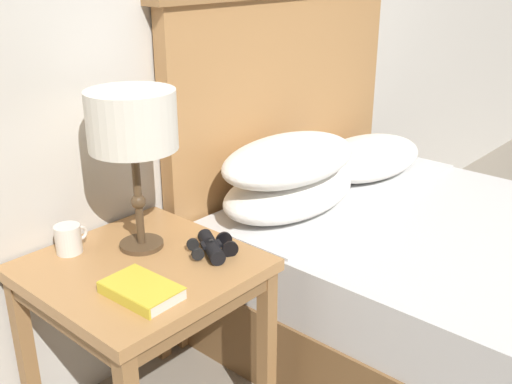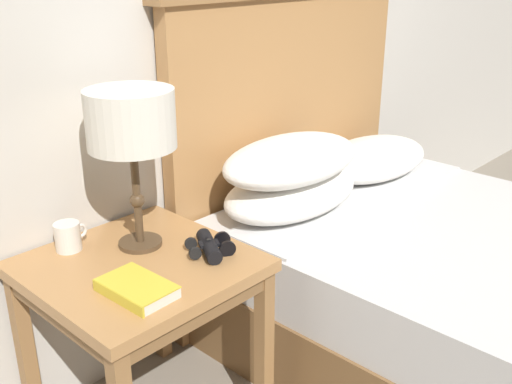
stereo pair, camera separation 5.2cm
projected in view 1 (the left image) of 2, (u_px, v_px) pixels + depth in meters
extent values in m
cube|color=#AD7A47|center=(141.00, 269.00, 1.70)|extent=(0.58, 0.58, 0.04)
cube|color=brown|center=(142.00, 282.00, 1.72)|extent=(0.55, 0.55, 0.05)
cube|color=olive|center=(267.00, 349.00, 1.83)|extent=(0.04, 0.04, 0.55)
cube|color=olive|center=(27.00, 358.00, 1.79)|extent=(0.04, 0.04, 0.55)
cube|color=olive|center=(159.00, 291.00, 2.15)|extent=(0.04, 0.04, 0.55)
cube|color=brown|center=(489.00, 335.00, 2.11)|extent=(1.23, 1.82, 0.30)
cube|color=silver|center=(500.00, 271.00, 2.02)|extent=(1.20, 1.78, 0.22)
cube|color=silver|center=(354.00, 196.00, 2.34)|extent=(1.18, 0.28, 0.01)
cube|color=#AD7A47|center=(285.00, 152.00, 2.52)|extent=(1.29, 0.06, 1.25)
ellipsoid|color=white|center=(290.00, 192.00, 2.19)|extent=(0.60, 0.36, 0.15)
ellipsoid|color=white|center=(368.00, 157.00, 2.57)|extent=(0.60, 0.36, 0.15)
ellipsoid|color=white|center=(290.00, 159.00, 2.14)|extent=(0.60, 0.36, 0.15)
cylinder|color=#4C3823|center=(142.00, 244.00, 1.79)|extent=(0.13, 0.13, 0.01)
cylinder|color=#4C3823|center=(138.00, 197.00, 1.73)|extent=(0.02, 0.02, 0.29)
sphere|color=#4C3823|center=(138.00, 202.00, 1.74)|extent=(0.04, 0.04, 0.04)
cylinder|color=silver|center=(132.00, 120.00, 1.65)|extent=(0.25, 0.25, 0.17)
cube|color=silver|center=(142.00, 291.00, 1.53)|extent=(0.13, 0.20, 0.03)
cube|color=gold|center=(142.00, 285.00, 1.52)|extent=(0.13, 0.21, 0.00)
cube|color=gold|center=(123.00, 301.00, 1.49)|extent=(0.01, 0.20, 0.03)
cylinder|color=black|center=(214.00, 252.00, 1.71)|extent=(0.09, 0.10, 0.04)
cylinder|color=black|center=(230.00, 249.00, 1.73)|extent=(0.05, 0.03, 0.05)
cylinder|color=black|center=(198.00, 254.00, 1.70)|extent=(0.04, 0.03, 0.04)
cylinder|color=black|center=(209.00, 242.00, 1.77)|extent=(0.09, 0.10, 0.04)
cylinder|color=black|center=(224.00, 240.00, 1.78)|extent=(0.05, 0.03, 0.05)
cylinder|color=black|center=(193.00, 244.00, 1.76)|extent=(0.04, 0.03, 0.04)
cube|color=black|center=(211.00, 244.00, 1.74)|extent=(0.07, 0.06, 0.01)
cylinder|color=black|center=(211.00, 243.00, 1.74)|extent=(0.02, 0.02, 0.02)
cylinder|color=silver|center=(68.00, 239.00, 1.74)|extent=(0.08, 0.08, 0.08)
torus|color=silver|center=(81.00, 233.00, 1.77)|extent=(0.05, 0.01, 0.05)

